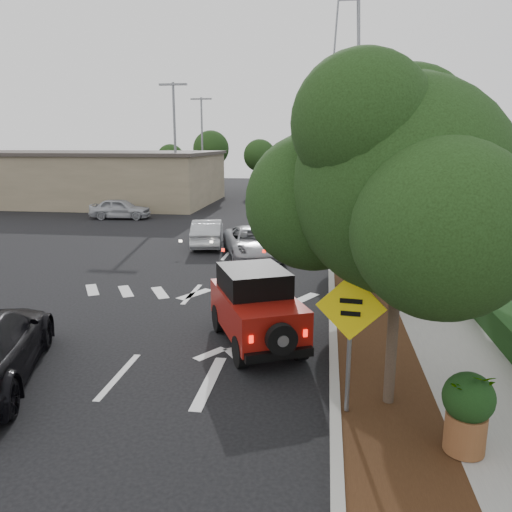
# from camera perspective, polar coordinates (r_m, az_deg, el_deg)

# --- Properties ---
(ground) EXTENTS (120.00, 120.00, 0.00)m
(ground) POSITION_cam_1_polar(r_m,az_deg,el_deg) (11.44, -15.42, -13.10)
(ground) COLOR black
(ground) RESTS_ON ground
(curb) EXTENTS (0.20, 70.00, 0.15)m
(curb) POSITION_cam_1_polar(r_m,az_deg,el_deg) (21.93, 8.54, -0.03)
(curb) COLOR #9E9B93
(curb) RESTS_ON ground
(planting_strip) EXTENTS (1.80, 70.00, 0.12)m
(planting_strip) POSITION_cam_1_polar(r_m,az_deg,el_deg) (21.97, 11.15, -0.15)
(planting_strip) COLOR black
(planting_strip) RESTS_ON ground
(sidewalk) EXTENTS (2.00, 70.00, 0.12)m
(sidewalk) POSITION_cam_1_polar(r_m,az_deg,el_deg) (22.16, 16.05, -0.30)
(sidewalk) COLOR gray
(sidewalk) RESTS_ON ground
(hedge) EXTENTS (0.80, 70.00, 0.80)m
(hedge) POSITION_cam_1_polar(r_m,az_deg,el_deg) (22.34, 19.66, 0.44)
(hedge) COLOR black
(hedge) RESTS_ON ground
(commercial_building) EXTENTS (22.00, 12.00, 4.00)m
(commercial_building) POSITION_cam_1_polar(r_m,az_deg,el_deg) (44.41, -19.47, 8.39)
(commercial_building) COLOR #7D7156
(commercial_building) RESTS_ON ground
(transmission_tower) EXTENTS (7.00, 4.00, 28.00)m
(transmission_tower) POSITION_cam_1_polar(r_m,az_deg,el_deg) (57.62, 9.72, 7.81)
(transmission_tower) COLOR slate
(transmission_tower) RESTS_ON ground
(street_tree_near) EXTENTS (3.80, 3.80, 5.92)m
(street_tree_near) POSITION_cam_1_polar(r_m,az_deg,el_deg) (10.24, 14.82, -16.32)
(street_tree_near) COLOR black
(street_tree_near) RESTS_ON ground
(street_tree_mid) EXTENTS (3.20, 3.20, 5.32)m
(street_tree_mid) POSITION_cam_1_polar(r_m,az_deg,el_deg) (16.68, 12.10, -4.57)
(street_tree_mid) COLOR black
(street_tree_mid) RESTS_ON ground
(street_tree_far) EXTENTS (3.40, 3.40, 5.62)m
(street_tree_far) POSITION_cam_1_polar(r_m,az_deg,el_deg) (22.96, 11.01, 0.26)
(street_tree_far) COLOR black
(street_tree_far) RESTS_ON ground
(light_pole_a) EXTENTS (2.00, 0.22, 9.00)m
(light_pole_a) POSITION_cam_1_polar(r_m,az_deg,el_deg) (37.33, -8.97, 5.15)
(light_pole_a) COLOR slate
(light_pole_a) RESTS_ON ground
(light_pole_b) EXTENTS (2.00, 0.22, 9.00)m
(light_pole_b) POSITION_cam_1_polar(r_m,az_deg,el_deg) (49.08, -6.03, 7.06)
(light_pole_b) COLOR slate
(light_pole_b) RESTS_ON ground
(red_jeep) EXTENTS (2.88, 3.84, 1.88)m
(red_jeep) POSITION_cam_1_polar(r_m,az_deg,el_deg) (12.47, -0.17, -5.66)
(red_jeep) COLOR black
(red_jeep) RESTS_ON ground
(silver_suv_ahead) EXTENTS (3.56, 5.16, 1.31)m
(silver_suv_ahead) POSITION_cam_1_polar(r_m,az_deg,el_deg) (21.73, -0.32, 1.56)
(silver_suv_ahead) COLOR #A1A2A9
(silver_suv_ahead) RESTS_ON ground
(silver_sedan_oncoming) EXTENTS (2.03, 4.11, 1.30)m
(silver_sedan_oncoming) POSITION_cam_1_polar(r_m,az_deg,el_deg) (24.24, -5.57, 2.67)
(silver_sedan_oncoming) COLOR #B4B8BD
(silver_sedan_oncoming) RESTS_ON ground
(parked_suv) EXTENTS (4.00, 1.83, 1.33)m
(parked_suv) POSITION_cam_1_polar(r_m,az_deg,el_deg) (34.01, -15.24, 5.25)
(parked_suv) COLOR #AFB2B7
(parked_suv) RESTS_ON ground
(speed_hump_sign) EXTENTS (1.22, 0.16, 2.61)m
(speed_hump_sign) POSITION_cam_1_polar(r_m,az_deg,el_deg) (8.96, 10.71, -7.70)
(speed_hump_sign) COLOR slate
(speed_hump_sign) RESTS_ON ground
(terracotta_planter) EXTENTS (0.80, 0.80, 1.39)m
(terracotta_planter) POSITION_cam_1_polar(r_m,az_deg,el_deg) (8.74, 23.06, -15.36)
(terracotta_planter) COLOR brown
(terracotta_planter) RESTS_ON ground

